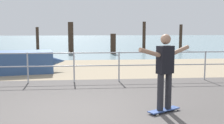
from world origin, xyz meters
TOP-DOWN VIEW (x-y plane):
  - beach_strip at (0.00, 7.00)m, footprint 24.00×6.00m
  - sea_surface at (0.00, 35.00)m, footprint 72.00×50.00m
  - railing_fence at (-0.95, 3.60)m, footprint 13.90×0.05m
  - sailboat at (-3.22, 5.65)m, footprint 5.07×2.22m
  - skateboard at (1.94, 0.04)m, footprint 0.80×0.56m
  - skateboarder at (1.94, 0.04)m, footprint 1.31×0.78m
  - groyne_post_1 at (-3.97, 18.37)m, footprint 0.26×0.26m
  - groyne_post_2 at (-0.92, 14.84)m, footprint 0.40×0.40m
  - groyne_post_3 at (2.12, 13.72)m, footprint 0.39×0.39m
  - groyne_post_4 at (5.17, 17.61)m, footprint 0.27×0.27m
  - groyne_post_5 at (8.22, 17.03)m, footprint 0.26×0.26m

SIDE VIEW (x-z plane):
  - beach_strip at x=0.00m, z-range -0.02..0.02m
  - sea_surface at x=0.00m, z-range -0.02..0.02m
  - skateboard at x=1.94m, z-range 0.03..0.11m
  - sailboat at x=-3.22m, z-range -2.20..3.25m
  - railing_fence at x=-0.95m, z-range 0.17..1.22m
  - groyne_post_3 at x=2.12m, z-range 0.00..1.44m
  - groyne_post_1 at x=-3.97m, z-range 0.00..1.92m
  - skateboarder at x=1.94m, z-range 0.19..1.84m
  - groyne_post_5 at x=8.22m, z-range 0.00..2.13m
  - groyne_post_2 at x=-0.92m, z-range 0.00..2.28m
  - groyne_post_4 at x=5.17m, z-range 0.00..2.38m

